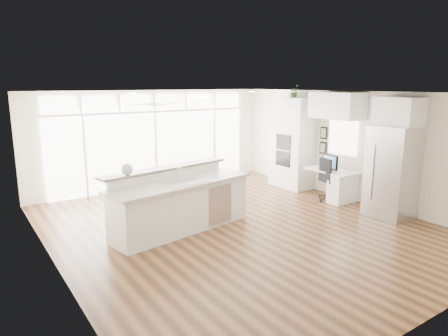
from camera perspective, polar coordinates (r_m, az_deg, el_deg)
floor at (r=8.29m, az=2.06°, el=-8.40°), size 7.00×8.00×0.02m
ceiling at (r=7.77m, az=2.21°, el=10.69°), size 7.00×8.00×0.02m
wall_back at (r=11.34m, az=-9.96°, el=4.07°), size 7.00×0.04×2.70m
wall_front at (r=5.35m, az=28.57°, el=-6.07°), size 7.00×0.04×2.70m
wall_left at (r=6.53m, az=-23.48°, el=-2.53°), size 0.04×8.00×2.70m
wall_right at (r=10.35m, az=17.95°, el=2.93°), size 0.04×8.00×2.70m
glass_wall at (r=11.33m, az=-9.78°, el=2.54°), size 5.80×0.06×2.08m
transom_row at (r=11.20m, az=-10.03°, el=9.27°), size 5.90×0.06×0.40m
desk_window at (r=10.48m, az=16.59°, el=4.22°), size 0.04×0.85×0.85m
ceiling_fan at (r=9.95m, az=-9.95°, el=9.53°), size 1.16×1.16×0.32m
recessed_lights at (r=7.93m, az=1.33°, el=10.57°), size 3.40×3.00×0.02m
oven_cabinet at (r=11.31m, az=9.69°, el=3.55°), size 0.64×1.20×2.50m
desk_nook at (r=10.44m, az=15.06°, el=-2.26°), size 0.72×1.30×0.76m
upper_cabinets at (r=10.19m, az=15.82°, el=8.58°), size 0.64×1.30×0.64m
refrigerator at (r=9.34m, az=22.84°, el=-0.56°), size 0.76×0.90×2.00m
fridge_cabinet at (r=9.21m, az=23.71°, el=7.41°), size 0.64×0.90×0.60m
framed_photos at (r=10.90m, az=14.03°, el=3.85°), size 0.06×0.22×0.80m
kitchen_island at (r=7.96m, az=-6.04°, el=-4.64°), size 3.21×1.65×1.21m
rug at (r=10.53m, az=12.93°, el=-4.15°), size 0.88×0.65×0.01m
office_chair at (r=10.26m, az=15.07°, el=-1.61°), size 0.62×0.58×1.08m
fishbowl at (r=7.59m, az=-13.68°, el=-0.16°), size 0.23×0.23×0.22m
monitor at (r=10.26m, az=14.95°, el=0.86°), size 0.13×0.50×0.42m
keyboard at (r=10.17m, az=14.26°, el=-0.35°), size 0.15×0.31×0.01m
potted_plant at (r=11.20m, az=9.94°, el=10.56°), size 0.34×0.37×0.26m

